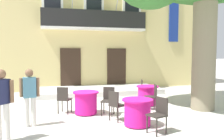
{
  "coord_description": "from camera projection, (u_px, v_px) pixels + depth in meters",
  "views": [
    {
      "loc": [
        -1.55,
        -7.83,
        2.05
      ],
      "look_at": [
        1.03,
        1.98,
        1.3
      ],
      "focal_mm": 37.32,
      "sensor_mm": 36.0,
      "label": 1
    }
  ],
  "objects": [
    {
      "name": "cafe_table_near_tree",
      "position": [
        147.0,
        95.0,
        9.12
      ],
      "size": [
        0.86,
        0.86,
        0.76
      ],
      "color": "#DB1984",
      "rests_on": "ground"
    },
    {
      "name": "pedestrian_near_entrance",
      "position": [
        2.0,
        101.0,
        5.29
      ],
      "size": [
        0.53,
        0.4,
        1.68
      ],
      "color": "silver",
      "rests_on": "ground"
    },
    {
      "name": "cafe_table_front",
      "position": [
        137.0,
        112.0,
        6.52
      ],
      "size": [
        0.86,
        0.86,
        0.76
      ],
      "color": "#DB1984",
      "rests_on": "ground"
    },
    {
      "name": "pedestrian_mid_plaza",
      "position": [
        30.0,
        94.0,
        6.43
      ],
      "size": [
        0.53,
        0.26,
        1.61
      ],
      "color": "silver",
      "rests_on": "ground"
    },
    {
      "name": "ground_planter_left",
      "position": [
        28.0,
        89.0,
        11.24
      ],
      "size": [
        0.46,
        0.46,
        0.5
      ],
      "color": "#47423D",
      "rests_on": "ground"
    },
    {
      "name": "entrance_step_platform",
      "position": [
        99.0,
        90.0,
        11.9
      ],
      "size": [
        6.18,
        2.5,
        0.25
      ],
      "primitive_type": "cube",
      "color": "silver",
      "rests_on": "ground"
    },
    {
      "name": "cafe_chair_near_tree_0",
      "position": [
        144.0,
        89.0,
        9.86
      ],
      "size": [
        0.51,
        0.51,
        0.91
      ],
      "color": "#2D2823",
      "rests_on": "ground"
    },
    {
      "name": "cafe_chair_middle_1",
      "position": [
        64.0,
        98.0,
        7.83
      ],
      "size": [
        0.53,
        0.53,
        0.91
      ],
      "color": "#2D2823",
      "rests_on": "ground"
    },
    {
      "name": "building_facade",
      "position": [
        88.0,
        26.0,
        14.76
      ],
      "size": [
        13.0,
        5.09,
        7.5
      ],
      "color": "#DBC67F",
      "rests_on": "ground"
    },
    {
      "name": "cafe_chair_front_0",
      "position": [
        116.0,
        104.0,
        6.97
      ],
      "size": [
        0.55,
        0.55,
        0.91
      ],
      "color": "#2D2823",
      "rests_on": "ground"
    },
    {
      "name": "cafe_table_middle",
      "position": [
        86.0,
        102.0,
        7.78
      ],
      "size": [
        0.86,
        0.86,
        0.76
      ],
      "color": "#DB1984",
      "rests_on": "ground"
    },
    {
      "name": "cafe_chair_near_tree_1",
      "position": [
        153.0,
        95.0,
        8.36
      ],
      "size": [
        0.49,
        0.49,
        0.91
      ],
      "color": "#2D2823",
      "rests_on": "ground"
    },
    {
      "name": "ground_plane",
      "position": [
        98.0,
        112.0,
        8.1
      ],
      "size": [
        120.0,
        120.0,
        0.0
      ],
      "primitive_type": "plane",
      "color": "beige"
    },
    {
      "name": "cafe_chair_front_1",
      "position": [
        159.0,
        112.0,
        5.93
      ],
      "size": [
        0.51,
        0.51,
        0.91
      ],
      "color": "#2D2823",
      "rests_on": "ground"
    },
    {
      "name": "cafe_chair_middle_0",
      "position": [
        108.0,
        99.0,
        7.7
      ],
      "size": [
        0.53,
        0.53,
        0.91
      ],
      "color": "#2D2823",
      "rests_on": "ground"
    }
  ]
}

